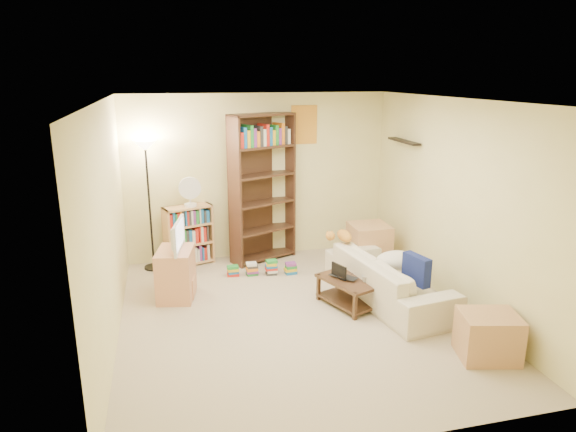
{
  "coord_description": "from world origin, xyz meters",
  "views": [
    {
      "loc": [
        -1.41,
        -5.35,
        2.77
      ],
      "look_at": [
        0.08,
        0.66,
        1.05
      ],
      "focal_mm": 32.0,
      "sensor_mm": 36.0,
      "label": 1
    }
  ],
  "objects_px": {
    "mug": "(365,279)",
    "end_cabinet": "(488,336)",
    "tall_bookshelf": "(262,185)",
    "desk_fan": "(190,191)",
    "sofa": "(388,279)",
    "floor_lamp": "(147,168)",
    "television": "(174,235)",
    "side_table": "(369,245)",
    "coffee_table": "(347,290)",
    "laptop": "(346,276)",
    "tabby_cat": "(342,236)",
    "tv_stand": "(176,274)",
    "short_bookshelf": "(189,236)"
  },
  "relations": [
    {
      "from": "mug",
      "to": "end_cabinet",
      "type": "distance_m",
      "value": 1.57
    },
    {
      "from": "mug",
      "to": "tall_bookshelf",
      "type": "xyz_separation_m",
      "value": [
        -0.86,
        1.99,
        0.79
      ]
    },
    {
      "from": "mug",
      "to": "desk_fan",
      "type": "height_order",
      "value": "desk_fan"
    },
    {
      "from": "sofa",
      "to": "floor_lamp",
      "type": "bearing_deg",
      "value": 48.89
    },
    {
      "from": "television",
      "to": "side_table",
      "type": "bearing_deg",
      "value": -68.82
    },
    {
      "from": "sofa",
      "to": "end_cabinet",
      "type": "xyz_separation_m",
      "value": [
        0.41,
        -1.49,
        -0.06
      ]
    },
    {
      "from": "coffee_table",
      "to": "laptop",
      "type": "relative_size",
      "value": 2.08
    },
    {
      "from": "television",
      "to": "laptop",
      "type": "bearing_deg",
      "value": -96.69
    },
    {
      "from": "desk_fan",
      "to": "end_cabinet",
      "type": "height_order",
      "value": "desk_fan"
    },
    {
      "from": "tabby_cat",
      "to": "floor_lamp",
      "type": "relative_size",
      "value": 0.25
    },
    {
      "from": "laptop",
      "to": "end_cabinet",
      "type": "distance_m",
      "value": 1.83
    },
    {
      "from": "tv_stand",
      "to": "end_cabinet",
      "type": "xyz_separation_m",
      "value": [
        2.98,
        -2.22,
        -0.09
      ]
    },
    {
      "from": "tall_bookshelf",
      "to": "short_bookshelf",
      "type": "distance_m",
      "value": 1.33
    },
    {
      "from": "coffee_table",
      "to": "tv_stand",
      "type": "relative_size",
      "value": 1.36
    },
    {
      "from": "sofa",
      "to": "end_cabinet",
      "type": "height_order",
      "value": "sofa"
    },
    {
      "from": "side_table",
      "to": "end_cabinet",
      "type": "height_order",
      "value": "side_table"
    },
    {
      "from": "tabby_cat",
      "to": "floor_lamp",
      "type": "xyz_separation_m",
      "value": [
        -2.51,
        1.13,
        0.84
      ]
    },
    {
      "from": "tall_bookshelf",
      "to": "side_table",
      "type": "relative_size",
      "value": 3.53
    },
    {
      "from": "tv_stand",
      "to": "desk_fan",
      "type": "bearing_deg",
      "value": 87.22
    },
    {
      "from": "sofa",
      "to": "floor_lamp",
      "type": "relative_size",
      "value": 1.11
    },
    {
      "from": "television",
      "to": "end_cabinet",
      "type": "relative_size",
      "value": 1.18
    },
    {
      "from": "tall_bookshelf",
      "to": "end_cabinet",
      "type": "xyz_separation_m",
      "value": [
        1.63,
        -3.35,
        -0.94
      ]
    },
    {
      "from": "coffee_table",
      "to": "side_table",
      "type": "xyz_separation_m",
      "value": [
        0.79,
        1.24,
        0.11
      ]
    },
    {
      "from": "laptop",
      "to": "short_bookshelf",
      "type": "distance_m",
      "value": 2.57
    },
    {
      "from": "side_table",
      "to": "tv_stand",
      "type": "bearing_deg",
      "value": -170.24
    },
    {
      "from": "coffee_table",
      "to": "tall_bookshelf",
      "type": "distance_m",
      "value": 2.22
    },
    {
      "from": "floor_lamp",
      "to": "tall_bookshelf",
      "type": "bearing_deg",
      "value": 0.03
    },
    {
      "from": "tabby_cat",
      "to": "laptop",
      "type": "relative_size",
      "value": 1.1
    },
    {
      "from": "mug",
      "to": "coffee_table",
      "type": "bearing_deg",
      "value": 149.39
    },
    {
      "from": "tall_bookshelf",
      "to": "television",
      "type": "bearing_deg",
      "value": -163.33
    },
    {
      "from": "laptop",
      "to": "side_table",
      "type": "height_order",
      "value": "side_table"
    },
    {
      "from": "short_bookshelf",
      "to": "desk_fan",
      "type": "xyz_separation_m",
      "value": [
        0.05,
        -0.04,
        0.68
      ]
    },
    {
      "from": "tabby_cat",
      "to": "tv_stand",
      "type": "xyz_separation_m",
      "value": [
        -2.21,
        0.01,
        -0.34
      ]
    },
    {
      "from": "sofa",
      "to": "end_cabinet",
      "type": "distance_m",
      "value": 1.55
    },
    {
      "from": "tv_stand",
      "to": "laptop",
      "type": "bearing_deg",
      "value": -6.69
    },
    {
      "from": "coffee_table",
      "to": "television",
      "type": "bearing_deg",
      "value": 138.29
    },
    {
      "from": "sofa",
      "to": "laptop",
      "type": "bearing_deg",
      "value": 74.95
    },
    {
      "from": "sofa",
      "to": "tabby_cat",
      "type": "xyz_separation_m",
      "value": [
        -0.37,
        0.72,
        0.37
      ]
    },
    {
      "from": "desk_fan",
      "to": "floor_lamp",
      "type": "bearing_deg",
      "value": 179.6
    },
    {
      "from": "floor_lamp",
      "to": "laptop",
      "type": "bearing_deg",
      "value": -37.52
    },
    {
      "from": "floor_lamp",
      "to": "short_bookshelf",
      "type": "bearing_deg",
      "value": 4.38
    },
    {
      "from": "tabby_cat",
      "to": "coffee_table",
      "type": "relative_size",
      "value": 0.53
    },
    {
      "from": "short_bookshelf",
      "to": "floor_lamp",
      "type": "xyz_separation_m",
      "value": [
        -0.53,
        -0.04,
        1.05
      ]
    },
    {
      "from": "side_table",
      "to": "end_cabinet",
      "type": "bearing_deg",
      "value": -86.65
    },
    {
      "from": "laptop",
      "to": "mug",
      "type": "relative_size",
      "value": 4.65
    },
    {
      "from": "desk_fan",
      "to": "tv_stand",
      "type": "bearing_deg",
      "value": -104.2
    },
    {
      "from": "end_cabinet",
      "to": "mug",
      "type": "bearing_deg",
      "value": 119.63
    },
    {
      "from": "coffee_table",
      "to": "mug",
      "type": "height_order",
      "value": "mug"
    },
    {
      "from": "coffee_table",
      "to": "tv_stand",
      "type": "distance_m",
      "value": 2.17
    },
    {
      "from": "laptop",
      "to": "floor_lamp",
      "type": "distance_m",
      "value": 3.15
    }
  ]
}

